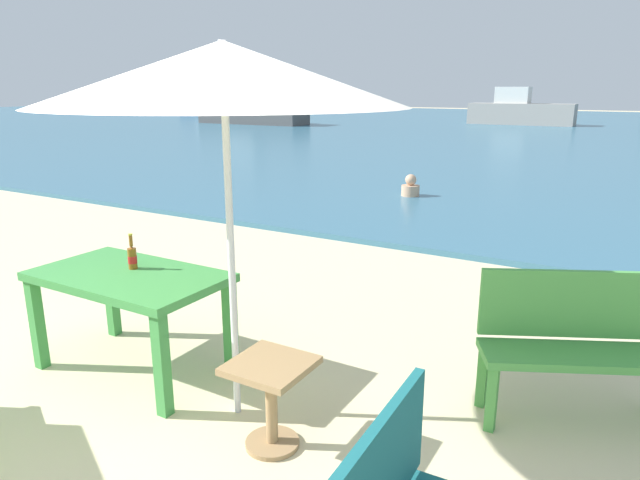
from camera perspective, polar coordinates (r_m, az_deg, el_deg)
The scene contains 10 objects.
sea_water at distance 31.75m, azimuth 26.59°, elevation 9.96°, with size 120.00×50.00×0.08m, color #386B84.
picnic_table_green at distance 4.31m, azimuth -18.79°, elevation -4.57°, with size 1.40×0.80×0.76m.
beer_bottle_amber at distance 4.33m, azimuth -18.54°, elevation -1.59°, with size 0.07×0.07×0.26m.
patio_umbrella at distance 3.30m, azimuth -9.79°, elevation 16.24°, with size 2.10×2.10×2.30m.
side_table_wood at distance 3.36m, azimuth -4.99°, elevation -15.11°, with size 0.44×0.44×0.54m.
bench_green_right at distance 3.89m, azimuth 24.77°, elevation -9.01°, with size 1.24×0.85×0.95m.
swimmer_person at distance 10.75m, azimuth 9.18°, elevation 5.29°, with size 0.34×0.34×0.41m.
boat_tanker at distance 34.19m, azimuth 19.63°, elevation 12.24°, with size 5.66×1.54×2.06m.
boat_barge at distance 47.95m, azimuth -11.08°, elevation 13.40°, with size 5.61×1.53×2.04m.
boat_ferry at distance 33.17m, azimuth -7.02°, elevation 13.14°, with size 6.62×1.80×2.41m.
Camera 1 is at (2.25, -1.60, 2.04)m, focal length 31.49 mm.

